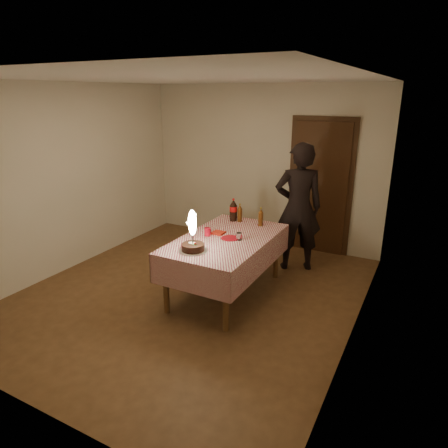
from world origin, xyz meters
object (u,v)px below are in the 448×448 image
Objects in this scene: birthday_cake at (193,240)px; clear_cup at (239,236)px; dining_table at (226,245)px; cola_bottle at (233,210)px; red_plate at (230,238)px; amber_bottle_right at (261,217)px; red_cup at (208,232)px; amber_bottle_left at (240,213)px; photographer at (298,207)px.

birthday_cake is 0.64m from clear_cup.
cola_bottle reaches higher than dining_table.
red_plate is (0.18, 0.55, -0.12)m from birthday_cake.
cola_bottle is at bearing 175.92° from amber_bottle_right.
birthday_cake is (-0.13, -0.55, 0.23)m from dining_table.
clear_cup is at bearing -58.07° from cola_bottle.
cola_bottle is (0.01, 0.70, 0.10)m from red_cup.
amber_bottle_left is 0.14× the size of photographer.
cola_bottle is 0.17× the size of photographer.
birthday_cake is at bearing -108.35° from red_plate.
birthday_cake is 0.26× the size of photographer.
red_plate reaches higher than dining_table.
amber_bottle_left is at bearing 101.52° from dining_table.
red_cup is at bearing -172.10° from red_plate.
red_plate is at bearing 7.90° from red_cup.
birthday_cake is at bearing -105.18° from amber_bottle_right.
dining_table is 0.69m from amber_bottle_right.
birthday_cake is 1.86m from photographer.
amber_bottle_left is at bearing 105.99° from red_plate.
birthday_cake is 5.31× the size of clear_cup.
birthday_cake is at bearing -77.93° from red_cup.
cola_bottle reaches higher than amber_bottle_left.
photographer reaches higher than cola_bottle.
red_plate is at bearing 71.65° from birthday_cake.
cola_bottle is at bearing 89.37° from red_cup.
red_plate is at bearing 2.82° from dining_table.
photographer reaches higher than amber_bottle_right.
clear_cup is at bearing 2.38° from dining_table.
amber_bottle_left is (0.10, 0.70, 0.07)m from red_cup.
red_cup is 0.71m from cola_bottle.
clear_cup is 0.35× the size of amber_bottle_left.
cola_bottle reaches higher than red_cup.
red_plate is 0.73m from cola_bottle.
birthday_cake reaches higher than amber_bottle_right.
birthday_cake is 1.22m from amber_bottle_left.
cola_bottle is 1.25× the size of amber_bottle_left.
cola_bottle is at bearing -145.13° from photographer.
red_cup is at bearing -170.96° from dining_table.
birthday_cake is at bearing -89.69° from amber_bottle_left.
birthday_cake is at bearing -85.19° from cola_bottle.
amber_bottle_left is at bearing 115.31° from clear_cup.
amber_bottle_right is (0.19, 0.63, 0.22)m from dining_table.
photographer reaches higher than red_plate.
red_plate is at bearing -66.53° from cola_bottle.
red_plate is 0.13m from clear_cup.
clear_cup reaches higher than red_plate.
red_cup is 1.11× the size of clear_cup.
red_cup reaches higher than dining_table.
dining_table is at bearing -78.48° from amber_bottle_left.
birthday_cake reaches higher than red_plate.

